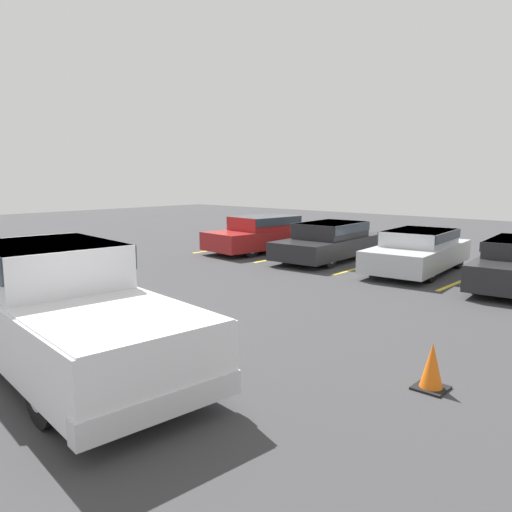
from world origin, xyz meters
TOP-DOWN VIEW (x-y plane):
  - ground_plane at (0.00, 0.00)m, footprint 60.00×60.00m
  - stall_stripe_a at (-5.53, 10.39)m, footprint 0.12×4.31m
  - stall_stripe_b at (-2.53, 10.39)m, footprint 0.12×4.31m
  - stall_stripe_c at (0.46, 10.39)m, footprint 0.12×4.31m
  - stall_stripe_d at (3.45, 10.39)m, footprint 0.12×4.31m
  - pickup_truck at (1.20, -0.09)m, footprint 6.16×2.55m
  - parked_sedan_a at (-3.98, 10.32)m, footprint 2.20×4.57m
  - parked_sedan_b at (-1.09, 10.37)m, footprint 2.07×4.64m
  - parked_sedan_c at (2.00, 10.34)m, footprint 2.17×4.58m
  - traffic_cone at (5.67, 2.68)m, footprint 0.41×0.41m

SIDE VIEW (x-z plane):
  - ground_plane at x=0.00m, z-range 0.00..0.00m
  - stall_stripe_a at x=-5.53m, z-range 0.00..0.01m
  - stall_stripe_b at x=-2.53m, z-range 0.00..0.01m
  - stall_stripe_c at x=0.46m, z-range 0.00..0.01m
  - stall_stripe_d at x=3.45m, z-range 0.00..0.01m
  - traffic_cone at x=5.67m, z-range -0.02..0.60m
  - parked_sedan_c at x=2.00m, z-range 0.04..1.25m
  - parked_sedan_b at x=-1.09m, z-range 0.04..1.28m
  - parked_sedan_a at x=-3.98m, z-range 0.04..1.34m
  - pickup_truck at x=1.20m, z-range 0.00..1.75m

